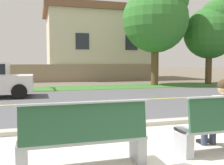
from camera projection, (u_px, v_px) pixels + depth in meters
ground_plane at (82, 97)px, 11.55m from camera, size 140.00×140.00×0.00m
sidewalk_pavement at (157, 155)px, 4.27m from camera, size 44.00×3.60×0.01m
curb_edge at (121, 125)px, 6.13m from camera, size 44.00×0.30×0.11m
street_asphalt at (88, 102)px, 10.12m from camera, size 52.00×8.00×0.01m
road_centre_line at (88, 102)px, 10.11m from camera, size 48.00×0.14×0.01m
far_verge_grass at (70, 88)px, 15.58m from camera, size 48.00×2.80×0.02m
bench_left at (84, 138)px, 3.69m from camera, size 1.83×0.48×1.01m
seated_person_white at (219, 112)px, 4.50m from camera, size 0.52×0.68×1.25m
shade_tree_far_left at (158, 15)px, 17.31m from camera, size 4.41×4.41×7.27m
shade_tree_left at (212, 29)px, 18.50m from camera, size 3.64×3.64×6.00m
garden_wall at (77, 73)px, 21.05m from camera, size 13.00×0.36×1.40m
house_across_street at (99, 44)px, 24.63m from camera, size 10.18×6.91×6.53m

